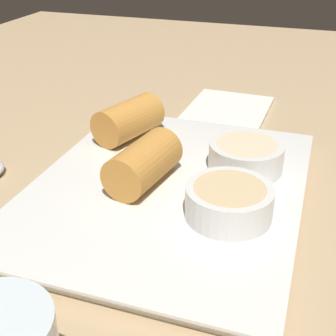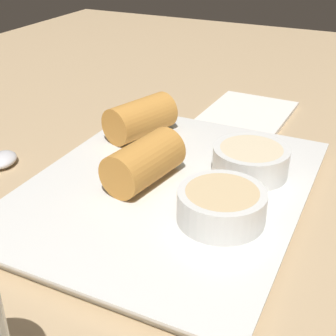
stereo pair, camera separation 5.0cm
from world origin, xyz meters
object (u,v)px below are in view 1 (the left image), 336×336
Objects in this scene: serving_plate at (168,190)px; napkin at (226,109)px; dipping_bowl_near at (229,201)px; dipping_bowl_far at (246,155)px.

napkin is (-25.33, 0.62, -0.46)cm from serving_plate.
serving_plate is 8.31cm from dipping_bowl_near.
serving_plate is at bearing -1.41° from napkin.
napkin is (-29.05, -6.42, -2.84)cm from dipping_bowl_near.
napkin is at bearing -162.35° from dipping_bowl_far.
dipping_bowl_near is 0.58× the size of napkin.
dipping_bowl_far is at bearing -179.04° from dipping_bowl_near.
serving_plate is 4.23× the size of dipping_bowl_near.
dipping_bowl_near is (3.72, 7.04, 2.38)cm from serving_plate.
dipping_bowl_far is (-5.66, 6.88, 2.38)cm from serving_plate.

